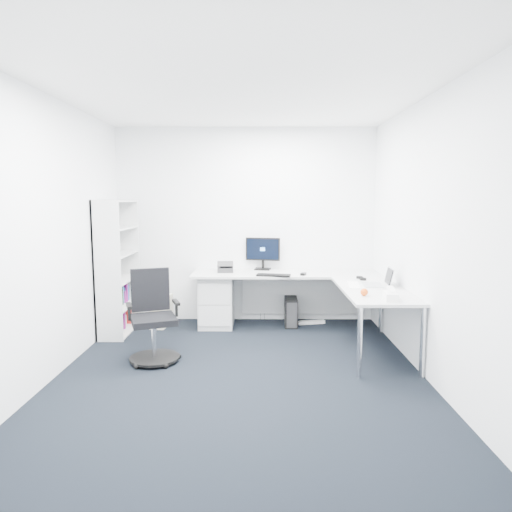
{
  "coord_description": "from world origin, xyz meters",
  "views": [
    {
      "loc": [
        0.19,
        -4.31,
        1.73
      ],
      "look_at": [
        0.15,
        1.05,
        1.05
      ],
      "focal_mm": 32.0,
      "sensor_mm": 36.0,
      "label": 1
    }
  ],
  "objects_px": {
    "task_chair": "(154,317)",
    "laptop": "(373,276)",
    "bookshelf": "(118,267)",
    "monitor": "(263,253)",
    "l_desk": "(287,305)"
  },
  "relations": [
    {
      "from": "l_desk",
      "to": "task_chair",
      "type": "xyz_separation_m",
      "value": [
        -1.47,
        -1.04,
        0.12
      ]
    },
    {
      "from": "monitor",
      "to": "bookshelf",
      "type": "bearing_deg",
      "value": -152.04
    },
    {
      "from": "bookshelf",
      "to": "monitor",
      "type": "relative_size",
      "value": 3.55
    },
    {
      "from": "task_chair",
      "to": "laptop",
      "type": "height_order",
      "value": "task_chair"
    },
    {
      "from": "laptop",
      "to": "task_chair",
      "type": "bearing_deg",
      "value": -165.08
    },
    {
      "from": "l_desk",
      "to": "task_chair",
      "type": "bearing_deg",
      "value": -144.78
    },
    {
      "from": "task_chair",
      "to": "laptop",
      "type": "xyz_separation_m",
      "value": [
        2.41,
        0.48,
        0.36
      ]
    },
    {
      "from": "bookshelf",
      "to": "l_desk",
      "type": "bearing_deg",
      "value": -1.32
    },
    {
      "from": "task_chair",
      "to": "monitor",
      "type": "distance_m",
      "value": 2.07
    },
    {
      "from": "task_chair",
      "to": "monitor",
      "type": "height_order",
      "value": "monitor"
    },
    {
      "from": "l_desk",
      "to": "bookshelf",
      "type": "relative_size",
      "value": 1.47
    },
    {
      "from": "bookshelf",
      "to": "laptop",
      "type": "xyz_separation_m",
      "value": [
        3.11,
        -0.62,
        -0.01
      ]
    },
    {
      "from": "bookshelf",
      "to": "task_chair",
      "type": "distance_m",
      "value": 1.35
    },
    {
      "from": "l_desk",
      "to": "monitor",
      "type": "distance_m",
      "value": 0.91
    },
    {
      "from": "bookshelf",
      "to": "monitor",
      "type": "xyz_separation_m",
      "value": [
        1.86,
        0.55,
        0.11
      ]
    }
  ]
}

